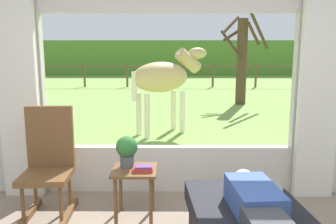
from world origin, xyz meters
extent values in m
cube|color=beige|center=(0.00, 2.26, 0.28)|extent=(2.90, 0.12, 0.55)
cube|color=silver|center=(-1.69, 2.12, 1.20)|extent=(0.44, 0.10, 2.40)
cube|color=silver|center=(1.69, 2.12, 1.20)|extent=(0.44, 0.10, 2.40)
cube|color=#759E47|center=(0.00, 13.16, 0.01)|extent=(36.00, 21.68, 0.02)
cube|color=#53842F|center=(0.00, 23.00, 1.20)|extent=(36.00, 2.00, 2.40)
cube|color=#334C8C|center=(0.68, 0.83, 0.53)|extent=(0.39, 0.63, 0.22)
sphere|color=tan|center=(0.68, 1.21, 0.53)|extent=(0.20, 0.20, 0.20)
cube|color=brown|center=(-1.22, 1.54, 0.44)|extent=(0.50, 0.50, 0.06)
cube|color=brown|center=(-1.23, 1.75, 0.78)|extent=(0.48, 0.08, 0.68)
cube|color=brown|center=(-1.42, 1.53, 0.03)|extent=(0.09, 0.68, 0.06)
cube|color=brown|center=(-1.02, 1.55, 0.03)|extent=(0.09, 0.68, 0.06)
cylinder|color=brown|center=(-1.39, 1.35, 0.24)|extent=(0.04, 0.04, 0.38)
cylinder|color=brown|center=(-1.03, 1.37, 0.24)|extent=(0.04, 0.04, 0.38)
cylinder|color=brown|center=(-1.41, 1.71, 0.24)|extent=(0.04, 0.04, 0.38)
cylinder|color=brown|center=(-1.05, 1.73, 0.24)|extent=(0.04, 0.04, 0.38)
cube|color=brown|center=(-0.33, 1.54, 0.51)|extent=(0.44, 0.44, 0.03)
cylinder|color=brown|center=(-0.50, 1.37, 0.24)|extent=(0.04, 0.04, 0.49)
cylinder|color=brown|center=(-0.16, 1.37, 0.24)|extent=(0.04, 0.04, 0.49)
cylinder|color=brown|center=(-0.50, 1.71, 0.24)|extent=(0.04, 0.04, 0.49)
cylinder|color=brown|center=(-0.16, 1.71, 0.24)|extent=(0.04, 0.04, 0.49)
cylinder|color=#4C5156|center=(-0.41, 1.60, 0.58)|extent=(0.14, 0.14, 0.12)
sphere|color=#2D6B2D|center=(-0.41, 1.60, 0.73)|extent=(0.22, 0.22, 0.22)
cube|color=#B22D28|center=(-0.24, 1.48, 0.54)|extent=(0.20, 0.13, 0.03)
cube|color=#59336B|center=(-0.23, 1.48, 0.56)|extent=(0.17, 0.12, 0.02)
ellipsoid|color=tan|center=(-0.17, 5.10, 1.17)|extent=(1.34, 1.17, 0.60)
cylinder|color=tan|center=(0.39, 5.49, 1.48)|extent=(0.64, 0.56, 0.53)
ellipsoid|color=tan|center=(0.59, 5.62, 1.63)|extent=(0.51, 0.44, 0.24)
cube|color=beige|center=(0.33, 5.44, 1.51)|extent=(0.40, 0.31, 0.32)
cylinder|color=beige|center=(-0.66, 4.76, 1.02)|extent=(0.14, 0.14, 0.55)
cylinder|color=beige|center=(0.09, 5.47, 0.45)|extent=(0.11, 0.11, 0.85)
cylinder|color=beige|center=(0.27, 5.21, 0.45)|extent=(0.11, 0.11, 0.85)
cylinder|color=beige|center=(-0.60, 4.99, 0.45)|extent=(0.11, 0.11, 0.85)
cylinder|color=beige|center=(-0.42, 4.73, 0.45)|extent=(0.11, 0.11, 0.85)
cylinder|color=#4C3823|center=(2.24, 9.14, 1.34)|extent=(0.32, 0.32, 2.64)
cylinder|color=#47331E|center=(2.53, 8.93, 2.19)|extent=(0.59, 0.76, 0.67)
cylinder|color=#47331E|center=(2.60, 8.72, 2.36)|extent=(0.90, 0.77, 1.25)
cylinder|color=#47331E|center=(1.91, 9.37, 2.49)|extent=(0.68, 0.92, 0.60)
cylinder|color=#47331E|center=(2.09, 9.47, 2.26)|extent=(0.89, 0.47, 0.57)
cylinder|color=#47331E|center=(1.87, 8.91, 1.87)|extent=(0.60, 0.90, 0.89)
cylinder|color=brown|center=(-6.00, 14.43, 0.57)|extent=(0.10, 0.10, 1.10)
cylinder|color=brown|center=(-4.00, 14.43, 0.57)|extent=(0.10, 0.10, 1.10)
cylinder|color=brown|center=(-2.00, 14.43, 0.57)|extent=(0.10, 0.10, 1.10)
cylinder|color=brown|center=(0.00, 14.43, 0.57)|extent=(0.10, 0.10, 1.10)
cylinder|color=brown|center=(2.00, 14.43, 0.57)|extent=(0.10, 0.10, 1.10)
cylinder|color=brown|center=(4.00, 14.43, 0.57)|extent=(0.10, 0.10, 1.10)
cylinder|color=brown|center=(6.00, 14.43, 0.57)|extent=(0.10, 0.10, 1.10)
cube|color=brown|center=(0.00, 14.43, 0.97)|extent=(16.00, 0.06, 0.08)
camera|label=1|loc=(0.03, -1.75, 1.68)|focal=37.01mm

